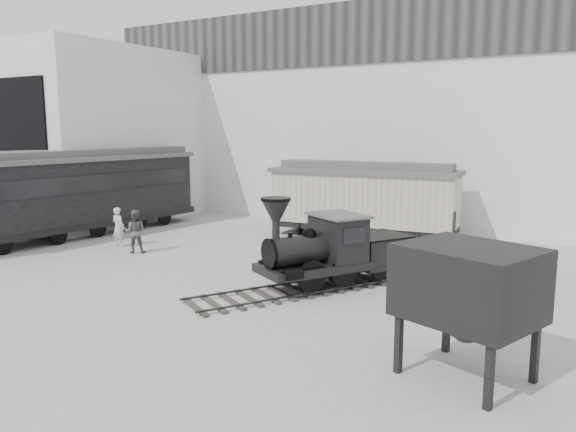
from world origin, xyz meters
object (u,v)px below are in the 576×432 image
Objects in this scene: passenger_coach at (72,193)px; locomotive at (330,254)px; visitor_a at (118,227)px; visitor_b at (135,231)px; boxcar at (364,198)px; coal_hopper at (468,293)px.

locomotive is at bearing -0.60° from passenger_coach.
visitor_a is 1.56m from visitor_b.
boxcar is at bearing 34.48° from passenger_coach.
passenger_coach is 4.65× the size of coal_hopper.
coal_hopper is at bearing -11.95° from passenger_coach.
boxcar is 10.76m from visitor_a.
visitor_a is at bearing -144.56° from boxcar.
coal_hopper is (14.05, -4.87, 0.88)m from visitor_b.
locomotive is at bearing 158.71° from coal_hopper.
locomotive is 2.64× the size of coal_hopper.
coal_hopper is at bearing -64.44° from boxcar.
boxcar is 4.96× the size of visitor_b.
visitor_b is (-8.83, 0.39, -0.19)m from locomotive.
locomotive is 0.92× the size of boxcar.
visitor_a is at bearing -3.67° from passenger_coach.
locomotive is 6.91m from coal_hopper.
visitor_b is (1.47, -0.50, 0.03)m from visitor_a.
boxcar reaches higher than visitor_a.
passenger_coach is at bearing -45.89° from visitor_b.
passenger_coach is at bearing -177.93° from coal_hopper.
visitor_a is 16.45m from coal_hopper.
visitor_a is 0.56× the size of coal_hopper.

